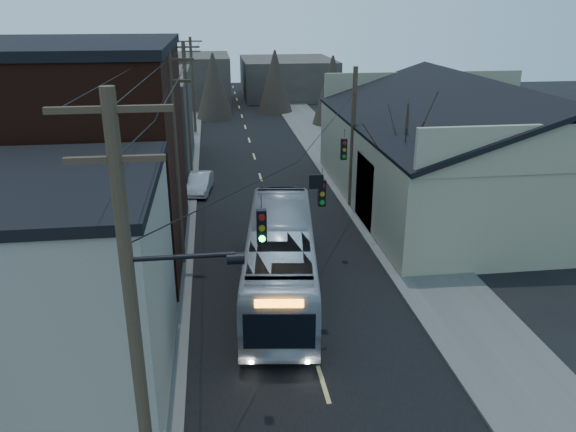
% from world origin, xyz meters
% --- Properties ---
extents(road_surface, '(9.00, 110.00, 0.02)m').
position_xyz_m(road_surface, '(0.00, 30.00, 0.01)').
color(road_surface, black).
rests_on(road_surface, ground).
extents(sidewalk_left, '(4.00, 110.00, 0.12)m').
position_xyz_m(sidewalk_left, '(-6.50, 30.00, 0.06)').
color(sidewalk_left, '#474744').
rests_on(sidewalk_left, ground).
extents(sidewalk_right, '(4.00, 110.00, 0.12)m').
position_xyz_m(sidewalk_right, '(6.50, 30.00, 0.06)').
color(sidewalk_right, '#474744').
rests_on(sidewalk_right, ground).
extents(building_clapboard, '(8.00, 8.00, 7.00)m').
position_xyz_m(building_clapboard, '(-9.00, 9.00, 3.50)').
color(building_clapboard, gray).
rests_on(building_clapboard, ground).
extents(building_brick, '(10.00, 12.00, 10.00)m').
position_xyz_m(building_brick, '(-10.00, 20.00, 5.00)').
color(building_brick, black).
rests_on(building_brick, ground).
extents(building_left_far, '(9.00, 14.00, 7.00)m').
position_xyz_m(building_left_far, '(-9.50, 36.00, 3.50)').
color(building_left_far, '#36302B').
rests_on(building_left_far, ground).
extents(warehouse, '(16.16, 20.60, 7.73)m').
position_xyz_m(warehouse, '(13.00, 25.00, 2.70)').
color(warehouse, gray).
rests_on(warehouse, ground).
extents(building_far_left, '(10.00, 12.00, 6.00)m').
position_xyz_m(building_far_left, '(-6.00, 65.00, 3.00)').
color(building_far_left, '#36302B').
rests_on(building_far_left, ground).
extents(building_far_right, '(12.00, 14.00, 5.00)m').
position_xyz_m(building_far_right, '(7.00, 70.00, 2.50)').
color(building_far_right, '#36302B').
rests_on(building_far_right, ground).
extents(bare_tree, '(0.40, 0.40, 7.20)m').
position_xyz_m(bare_tree, '(6.50, 20.00, 3.60)').
color(bare_tree, black).
rests_on(bare_tree, ground).
extents(utility_lines, '(11.24, 45.28, 10.50)m').
position_xyz_m(utility_lines, '(-3.11, 24.14, 4.95)').
color(utility_lines, '#382B1E').
rests_on(utility_lines, ground).
extents(bus, '(4.25, 12.11, 3.30)m').
position_xyz_m(bus, '(-0.64, 14.52, 1.65)').
color(bus, '#AAAEB7').
rests_on(bus, ground).
extents(parked_car, '(1.87, 4.08, 1.29)m').
position_xyz_m(parked_car, '(-4.30, 29.09, 0.65)').
color(parked_car, '#A3A6AA').
rests_on(parked_car, ground).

